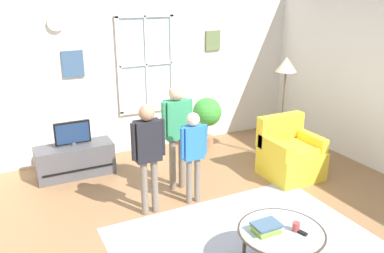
{
  "coord_description": "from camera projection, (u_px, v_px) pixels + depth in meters",
  "views": [
    {
      "loc": [
        -2.13,
        -3.28,
        2.63
      ],
      "look_at": [
        -0.25,
        0.52,
        1.17
      ],
      "focal_mm": 37.54,
      "sensor_mm": 36.0,
      "label": 1
    }
  ],
  "objects": [
    {
      "name": "ground_plane",
      "position": [
        232.0,
        236.0,
        4.53
      ],
      "size": [
        6.35,
        6.45,
        0.02
      ],
      "primitive_type": "cube",
      "color": "olive"
    },
    {
      "name": "back_wall",
      "position": [
        139.0,
        71.0,
        6.61
      ],
      "size": [
        5.75,
        0.17,
        2.67
      ],
      "color": "silver",
      "rests_on": "ground_plane"
    },
    {
      "name": "area_rug",
      "position": [
        249.0,
        247.0,
        4.31
      ],
      "size": [
        2.78,
        2.14,
        0.01
      ],
      "primitive_type": "cube",
      "color": "#999EAD",
      "rests_on": "ground_plane"
    },
    {
      "name": "tv_stand",
      "position": [
        75.0,
        160.0,
        5.91
      ],
      "size": [
        1.11,
        0.43,
        0.47
      ],
      "color": "#4C4C51",
      "rests_on": "ground_plane"
    },
    {
      "name": "television",
      "position": [
        72.0,
        133.0,
        5.77
      ],
      "size": [
        0.51,
        0.08,
        0.36
      ],
      "color": "#4C4C4C",
      "rests_on": "tv_stand"
    },
    {
      "name": "armchair",
      "position": [
        290.0,
        155.0,
        5.87
      ],
      "size": [
        0.76,
        0.74,
        0.87
      ],
      "color": "yellow",
      "rests_on": "ground_plane"
    },
    {
      "name": "coffee_table",
      "position": [
        281.0,
        233.0,
        3.86
      ],
      "size": [
        0.84,
        0.84,
        0.44
      ],
      "color": "#99B2B7",
      "rests_on": "ground_plane"
    },
    {
      "name": "book_stack",
      "position": [
        266.0,
        228.0,
        3.82
      ],
      "size": [
        0.28,
        0.19,
        0.09
      ],
      "color": "#82A935",
      "rests_on": "coffee_table"
    },
    {
      "name": "cup",
      "position": [
        296.0,
        227.0,
        3.83
      ],
      "size": [
        0.07,
        0.07,
        0.09
      ],
      "primitive_type": "cylinder",
      "color": "#BF3F3F",
      "rests_on": "coffee_table"
    },
    {
      "name": "remote_near_books",
      "position": [
        300.0,
        232.0,
        3.81
      ],
      "size": [
        0.08,
        0.15,
        0.02
      ],
      "primitive_type": "cube",
      "rotation": [
        0.0,
        0.0,
        0.29
      ],
      "color": "black",
      "rests_on": "coffee_table"
    },
    {
      "name": "person_green_shirt",
      "position": [
        177.0,
        126.0,
        5.31
      ],
      "size": [
        0.44,
        0.2,
        1.46
      ],
      "color": "#726656",
      "rests_on": "ground_plane"
    },
    {
      "name": "person_black_shirt",
      "position": [
        148.0,
        147.0,
        4.7
      ],
      "size": [
        0.42,
        0.19,
        1.39
      ],
      "color": "#726656",
      "rests_on": "ground_plane"
    },
    {
      "name": "person_blue_shirt",
      "position": [
        193.0,
        148.0,
        4.99
      ],
      "size": [
        0.37,
        0.17,
        1.21
      ],
      "color": "#726656",
      "rests_on": "ground_plane"
    },
    {
      "name": "potted_plant_by_window",
      "position": [
        207.0,
        114.0,
        6.88
      ],
      "size": [
        0.49,
        0.49,
        0.88
      ],
      "color": "#9E6B4C",
      "rests_on": "ground_plane"
    },
    {
      "name": "floor_lamp",
      "position": [
        286.0,
        75.0,
        6.14
      ],
      "size": [
        0.32,
        0.32,
        1.65
      ],
      "color": "black",
      "rests_on": "ground_plane"
    }
  ]
}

